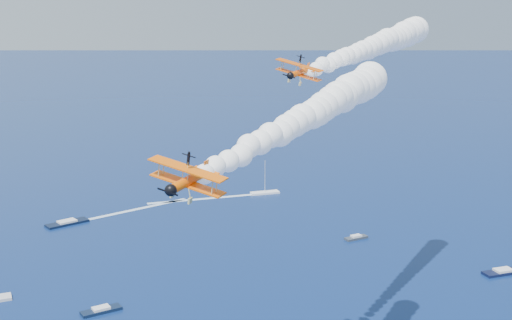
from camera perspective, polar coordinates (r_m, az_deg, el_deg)
biplane_lead at (r=109.89m, az=3.59°, el=7.20°), size 9.55×10.74×6.73m
biplane_trail at (r=71.12m, az=-5.52°, el=-1.67°), size 10.73×11.88×7.14m
smoke_trail_lead at (r=137.34m, az=9.41°, el=9.16°), size 62.42×46.32×10.61m
smoke_trail_trail at (r=96.93m, az=4.21°, el=3.66°), size 62.58×50.36×10.61m
boat_wakes at (r=243.02m, az=-7.09°, el=-3.60°), size 60.61×14.48×0.04m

